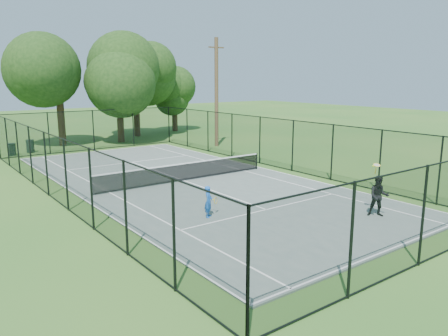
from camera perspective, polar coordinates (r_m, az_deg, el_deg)
ground at (r=23.06m, az=-5.18°, el=-1.81°), size 120.00×120.00×0.00m
tennis_court at (r=23.06m, az=-5.18°, el=-1.74°), size 11.00×24.00×0.06m
tennis_net at (r=22.94m, az=-5.21°, el=-0.41°), size 10.08×0.08×0.95m
fence at (r=22.76m, az=-5.25°, el=1.86°), size 13.10×26.10×3.00m
tree_near_left at (r=37.17m, az=-20.81°, el=10.27°), size 6.14×6.14×8.00m
tree_near_mid at (r=37.90m, az=-13.60°, el=10.63°), size 6.05×6.05×7.91m
tree_near_right at (r=41.49m, az=-11.51°, el=11.20°), size 5.89×5.89×8.13m
tree_far_right at (r=45.06m, az=-6.52°, el=9.52°), size 4.53×4.53×6.00m
trash_bin_left at (r=34.13m, az=-25.98°, el=2.20°), size 0.58×0.58×0.86m
trash_bin_right at (r=34.88m, az=-23.99°, el=2.63°), size 0.58×0.58×0.95m
utility_pole at (r=34.69m, az=-0.99°, el=9.89°), size 1.40×0.30×8.41m
player_blue at (r=16.93m, az=-2.02°, el=-4.41°), size 0.85×0.52×1.24m
player_black at (r=18.03m, az=19.55°, el=-3.47°), size 0.97×1.14×2.02m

